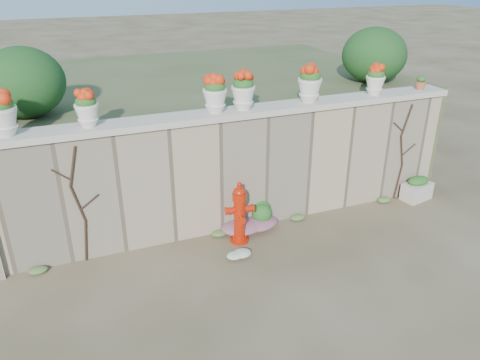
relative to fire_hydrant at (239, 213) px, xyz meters
name	(u,v)px	position (x,y,z in m)	size (l,w,h in m)	color
ground	(285,279)	(0.25, -1.21, -0.55)	(80.00, 80.00, 0.00)	#4B3E25
stone_wall	(241,172)	(0.25, 0.59, 0.45)	(8.00, 0.40, 2.00)	tan
wall_cap	(241,112)	(0.25, 0.59, 1.50)	(8.10, 0.52, 0.10)	beige
raised_fill	(189,119)	(0.25, 3.79, 0.45)	(9.00, 6.00, 2.00)	#384C23
back_shrub_left	(23,82)	(-2.95, 1.79, 2.00)	(1.30, 1.30, 1.10)	#143814
back_shrub_right	(374,55)	(3.65, 1.79, 2.00)	(1.30, 1.30, 1.10)	#143814
vine_left	(79,204)	(-2.42, 0.37, 0.44)	(0.60, 0.04, 1.91)	black
vine_right	(402,151)	(3.48, 0.37, 0.44)	(0.60, 0.04, 1.91)	black
fire_hydrant	(239,213)	(0.00, 0.00, 0.00)	(0.47, 0.33, 1.08)	#B81C07
planter_box	(417,189)	(3.82, 0.17, -0.32)	(0.64, 0.46, 0.49)	beige
green_shrub	(267,209)	(0.65, 0.33, -0.23)	(0.66, 0.60, 0.63)	#1E5119
magenta_clump	(248,225)	(0.24, 0.23, -0.41)	(1.02, 0.68, 0.27)	#C22688
white_flowers	(238,255)	(-0.21, -0.49, -0.46)	(0.50, 0.40, 0.18)	white
urn_pot_0	(2,113)	(-3.20, 0.59, 1.87)	(0.41, 0.41, 0.64)	silver
urn_pot_1	(87,109)	(-2.11, 0.59, 1.82)	(0.34, 0.34, 0.53)	silver
urn_pot_2	(215,94)	(-0.18, 0.59, 1.85)	(0.38, 0.38, 0.60)	silver
urn_pot_3	(243,91)	(0.29, 0.59, 1.85)	(0.38, 0.38, 0.60)	silver
urn_pot_4	(310,83)	(1.50, 0.59, 1.87)	(0.41, 0.41, 0.64)	silver
urn_pot_5	(375,80)	(2.83, 0.59, 1.82)	(0.34, 0.34, 0.53)	silver
terracotta_pot	(421,83)	(3.86, 0.59, 1.67)	(0.20, 0.20, 0.24)	#AC5334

